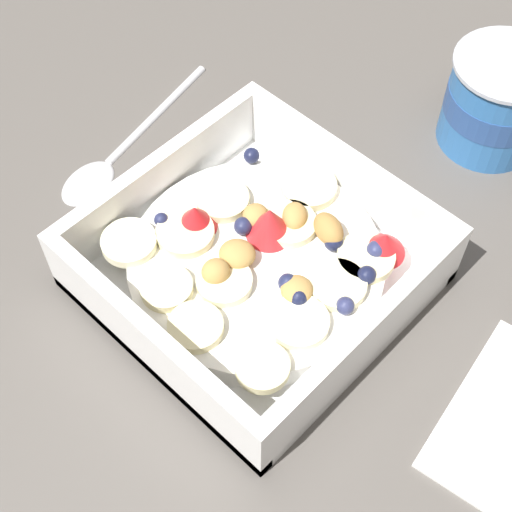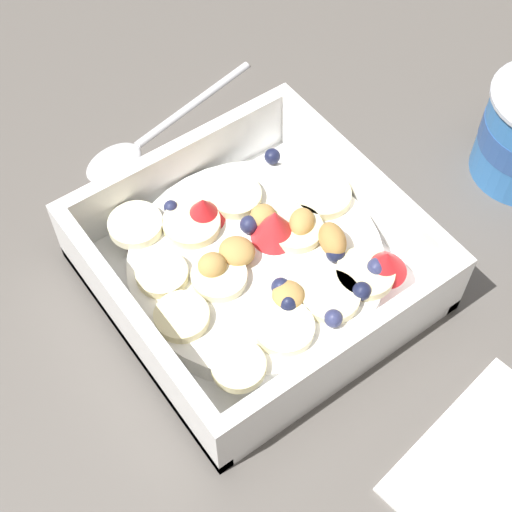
% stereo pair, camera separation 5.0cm
% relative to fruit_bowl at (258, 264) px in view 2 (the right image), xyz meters
% --- Properties ---
extents(ground_plane, '(2.40, 2.40, 0.00)m').
position_rel_fruit_bowl_xyz_m(ground_plane, '(-0.01, 0.01, -0.02)').
color(ground_plane, '#56514C').
extents(fruit_bowl, '(0.19, 0.19, 0.06)m').
position_rel_fruit_bowl_xyz_m(fruit_bowl, '(0.00, 0.00, 0.00)').
color(fruit_bowl, white).
rests_on(fruit_bowl, ground).
extents(spoon, '(0.05, 0.17, 0.01)m').
position_rel_fruit_bowl_xyz_m(spoon, '(-0.16, 0.00, -0.02)').
color(spoon, silver).
rests_on(spoon, ground).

